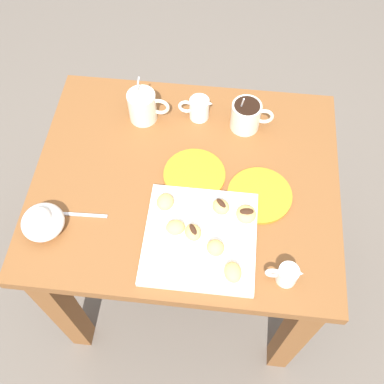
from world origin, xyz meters
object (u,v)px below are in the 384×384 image
ice_cream_bowl (42,221)px  chocolate_sauce_pitcher (287,274)px  coffee_mug_cream_right (247,115)px  beignet_4 (233,272)px  beignet_0 (215,248)px  beignet_6 (193,232)px  dining_table (186,205)px  saucer_orange_left (194,175)px  pastry_plate_square (200,238)px  beignet_5 (246,214)px  beignet_2 (221,207)px  beignet_1 (175,227)px  beignet_3 (165,202)px  saucer_orange_right (260,195)px  coffee_mug_cream_left (143,106)px  cream_pitcher_white (199,108)px

ice_cream_bowl → chocolate_sauce_pitcher: (0.64, -0.08, -0.01)m
coffee_mug_cream_right → beignet_4: (-0.01, -0.49, -0.02)m
beignet_0 → beignet_6: beignet_0 is taller
dining_table → saucer_orange_left: (0.02, 0.01, 0.16)m
dining_table → beignet_0: (0.10, -0.22, 0.19)m
dining_table → pastry_plate_square: (0.06, -0.19, 0.17)m
beignet_5 → pastry_plate_square: bearing=-148.1°
chocolate_sauce_pitcher → beignet_2: bearing=136.0°
pastry_plate_square → beignet_6: beignet_6 is taller
beignet_1 → beignet_3: bearing=117.0°
ice_cream_bowl → beignet_0: (0.46, -0.03, -0.00)m
beignet_6 → pastry_plate_square: bearing=-7.1°
ice_cream_bowl → saucer_orange_right: 0.59m
coffee_mug_cream_right → beignet_2: bearing=-99.6°
ice_cream_bowl → beignet_0: ice_cream_bowl is taller
pastry_plate_square → beignet_1: (-0.07, 0.01, 0.02)m
coffee_mug_cream_right → beignet_0: size_ratio=3.09×
pastry_plate_square → saucer_orange_left: 0.20m
pastry_plate_square → saucer_orange_right: size_ratio=1.62×
dining_table → beignet_4: size_ratio=15.96×
ice_cream_bowl → beignet_0: size_ratio=2.50×
chocolate_sauce_pitcher → saucer_orange_right: size_ratio=0.51×
chocolate_sauce_pitcher → saucer_orange_left: 0.39m
chocolate_sauce_pitcher → beignet_1: 0.31m
coffee_mug_cream_left → cream_pitcher_white: (0.17, 0.02, -0.01)m
coffee_mug_cream_right → chocolate_sauce_pitcher: size_ratio=1.52×
beignet_0 → beignet_5: beignet_0 is taller
dining_table → coffee_mug_cream_right: size_ratio=6.23×
cream_pitcher_white → beignet_4: 0.53m
pastry_plate_square → coffee_mug_cream_left: (-0.21, 0.40, 0.05)m
ice_cream_bowl → beignet_2: size_ratio=2.34×
coffee_mug_cream_left → chocolate_sauce_pitcher: coffee_mug_cream_left is taller
beignet_6 → ice_cream_bowl: bearing=-178.2°
chocolate_sauce_pitcher → saucer_orange_right: 0.25m
dining_table → saucer_orange_right: bearing=-9.7°
beignet_0 → dining_table: bearing=114.6°
beignet_2 → beignet_5: bearing=-10.7°
ice_cream_bowl → saucer_orange_left: 0.43m
beignet_3 → beignet_1: bearing=-63.0°
dining_table → ice_cream_bowl: bearing=-150.9°
dining_table → beignet_1: (-0.01, -0.17, 0.19)m
coffee_mug_cream_right → pastry_plate_square: bearing=-104.0°
beignet_3 → ice_cream_bowl: bearing=-163.0°
beignet_0 → coffee_mug_cream_right: bearing=82.5°
saucer_orange_left → beignet_1: 0.19m
beignet_3 → beignet_4: 0.26m
pastry_plate_square → beignet_4: bearing=-46.6°
coffee_mug_cream_right → chocolate_sauce_pitcher: bearing=-75.5°
saucer_orange_left → beignet_3: (-0.07, -0.11, 0.03)m
beignet_0 → beignet_5: 0.13m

